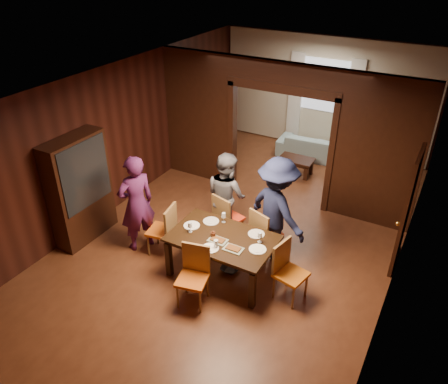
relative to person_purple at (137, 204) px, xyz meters
The scene contains 32 objects.
floor 2.13m from the person_purple, 41.43° to the left, with size 9.00×9.00×0.00m, color #572B18.
ceiling 2.77m from the person_purple, 41.43° to the left, with size 5.50×9.00×0.02m, color silver.
room_walls 3.53m from the person_purple, 65.44° to the left, with size 5.52×9.01×2.90m.
person_purple is the anchor object (origin of this frame).
person_grey 1.61m from the person_purple, 43.07° to the left, with size 0.82×0.64×1.68m, color slate.
person_navy 2.42m from the person_purple, 23.54° to the left, with size 1.21×0.70×1.88m, color #191F40.
sofa 5.41m from the person_purple, 72.57° to the left, with size 2.01×0.79×0.59m, color #95BBC4.
serving_bowl 1.77m from the person_purple, ahead, with size 0.31×0.31×0.08m, color black.
dining_table 1.76m from the person_purple, ahead, with size 1.68×1.05×0.76m, color black.
coffee_table 4.34m from the person_purple, 70.30° to the left, with size 0.80×0.50×0.40m, color black.
chair_left 0.61m from the person_purple, ahead, with size 0.44×0.44×0.97m, color orange, non-canonical shape.
chair_right 2.89m from the person_purple, ahead, with size 0.44×0.44×0.97m, color orange, non-canonical shape.
chair_far_l 1.68m from the person_purple, 37.03° to the left, with size 0.44×0.44×0.97m, color red, non-canonical shape.
chair_far_r 2.30m from the person_purple, 22.34° to the left, with size 0.44×0.44×0.97m, color red, non-canonical shape.
chair_near 1.82m from the person_purple, 24.76° to the right, with size 0.44×0.44×0.97m, color #CD5913, non-canonical shape.
hutch 1.11m from the person_purple, 168.26° to the right, with size 0.40×1.20×2.00m, color black.
door_right 4.51m from the person_purple, 23.18° to the left, with size 0.06×0.90×2.10m, color black.
window_far 5.95m from the person_purple, 75.82° to the left, with size 1.20×0.03×1.30m, color silver.
curtain_left 5.73m from the person_purple, 83.03° to the left, with size 0.35×0.06×2.40m, color white.
curtain_right 6.09m from the person_purple, 68.86° to the left, with size 0.35×0.06×2.40m, color white.
plate_left 1.09m from the person_purple, ahead, with size 0.27×0.27×0.01m, color white.
plate_far_l 1.35m from the person_purple, 14.76° to the left, with size 0.27×0.27×0.01m, color silver.
plate_far_r 2.16m from the person_purple, 10.18° to the left, with size 0.27×0.27×0.01m, color silver.
plate_right 2.31m from the person_purple, ahead, with size 0.27×0.27×0.01m, color white.
plate_near 1.69m from the person_purple, 10.17° to the right, with size 0.27×0.27×0.01m, color white.
platter_a 1.67m from the person_purple, ahead, with size 0.30×0.20×0.04m, color gray.
platter_b 1.99m from the person_purple, ahead, with size 0.30×0.20×0.04m, color gray.
wineglass_left 1.16m from the person_purple, ahead, with size 0.08×0.08×0.18m, color silver, non-canonical shape.
wineglass_far 1.55m from the person_purple, 16.16° to the left, with size 0.08×0.08×0.18m, color white, non-canonical shape.
wineglass_right 2.26m from the person_purple, ahead, with size 0.08×0.08×0.18m, color silver, non-canonical shape.
tumbler 1.74m from the person_purple, ahead, with size 0.07×0.07×0.14m, color silver.
condiment_jar 1.55m from the person_purple, ahead, with size 0.08×0.08×0.11m, color #4B2211, non-canonical shape.
Camera 1 is at (3.00, -6.14, 4.90)m, focal length 35.00 mm.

